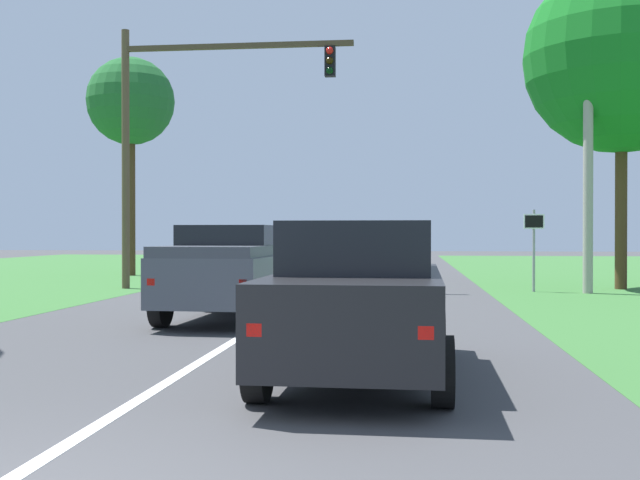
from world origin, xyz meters
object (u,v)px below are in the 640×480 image
(keep_moving_sign, at_px, (534,239))
(oak_tree_right, at_px, (622,57))
(utility_pole_right, at_px, (588,126))
(traffic_light, at_px, (182,118))
(extra_tree_1, at_px, (131,103))
(red_suv_near, at_px, (361,295))
(pickup_truck_lead, at_px, (234,271))

(keep_moving_sign, bearing_deg, oak_tree_right, 26.02)
(utility_pole_right, bearing_deg, keep_moving_sign, 163.13)
(traffic_light, relative_size, extra_tree_1, 0.91)
(red_suv_near, distance_m, oak_tree_right, 18.07)
(extra_tree_1, bearing_deg, red_suv_near, -63.24)
(red_suv_near, relative_size, extra_tree_1, 0.56)
(red_suv_near, xyz_separation_m, utility_pole_right, (5.69, 13.61, 3.83))
(red_suv_near, height_order, keep_moving_sign, keep_moving_sign)
(utility_pole_right, bearing_deg, traffic_light, 178.10)
(red_suv_near, bearing_deg, utility_pole_right, 67.29)
(traffic_light, xyz_separation_m, utility_pole_right, (12.10, -0.40, -0.48))
(traffic_light, height_order, utility_pole_right, utility_pole_right)
(oak_tree_right, bearing_deg, keep_moving_sign, -153.98)
(oak_tree_right, bearing_deg, utility_pole_right, -127.42)
(red_suv_near, distance_m, keep_moving_sign, 14.69)
(red_suv_near, bearing_deg, pickup_truck_lead, 116.54)
(pickup_truck_lead, height_order, oak_tree_right, oak_tree_right)
(keep_moving_sign, bearing_deg, utility_pole_right, -16.87)
(utility_pole_right, bearing_deg, pickup_truck_lead, -137.80)
(red_suv_near, height_order, pickup_truck_lead, pickup_truck_lead)
(traffic_light, bearing_deg, red_suv_near, -65.43)
(pickup_truck_lead, distance_m, traffic_light, 9.90)
(oak_tree_right, relative_size, extra_tree_1, 1.14)
(traffic_light, bearing_deg, oak_tree_right, 6.03)
(red_suv_near, xyz_separation_m, oak_tree_right, (7.09, 15.43, 6.18))
(pickup_truck_lead, distance_m, oak_tree_right, 15.19)
(red_suv_near, bearing_deg, extra_tree_1, 116.76)
(traffic_light, height_order, extra_tree_1, extra_tree_1)
(pickup_truck_lead, xyz_separation_m, extra_tree_1, (-7.80, 15.41, 6.08))
(traffic_light, distance_m, extra_tree_1, 8.58)
(red_suv_near, xyz_separation_m, pickup_truck_lead, (-2.90, 5.81, -0.01))
(traffic_light, distance_m, utility_pole_right, 12.11)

